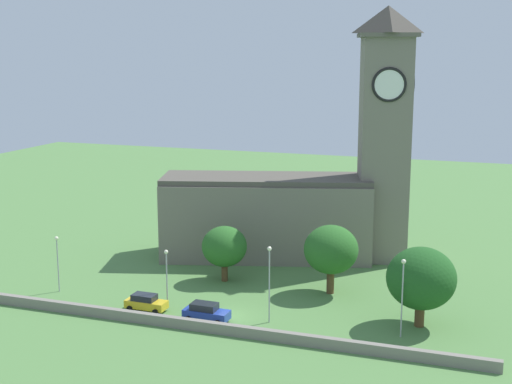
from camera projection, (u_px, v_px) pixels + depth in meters
name	position (u px, v px, depth m)	size (l,w,h in m)	color
ground_plane	(275.00, 274.00, 87.06)	(200.00, 200.00, 0.00)	#517F42
church	(303.00, 191.00, 92.50)	(32.95, 16.62, 32.22)	slate
quay_barrier	(213.00, 327.00, 68.84)	(53.15, 0.70, 1.06)	gray
car_yellow	(146.00, 302.00, 74.62)	(4.43, 2.07, 1.77)	gold
car_blue	(206.00, 312.00, 71.61)	(4.70, 2.22, 1.91)	#233D9E
streetlamp_west_end	(57.00, 254.00, 79.86)	(0.44, 0.44, 6.44)	#9EA0A5
streetlamp_west_mid	(167.00, 269.00, 74.87)	(0.44, 0.44, 6.33)	#9EA0A5
streetlamp_central	(269.00, 273.00, 70.54)	(0.44, 0.44, 7.89)	#9EA0A5
streetlamp_east_mid	(403.00, 286.00, 66.88)	(0.44, 0.44, 7.71)	#9EA0A5
tree_riverside_west	(224.00, 247.00, 83.61)	(5.32, 5.32, 6.62)	brown
tree_churchyard	(331.00, 250.00, 79.18)	(6.07, 6.07, 7.82)	brown
tree_by_tower	(421.00, 278.00, 69.63)	(6.82, 6.82, 8.02)	brown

